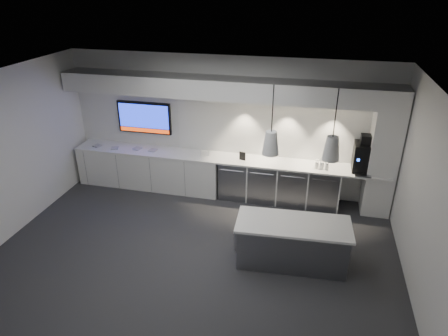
% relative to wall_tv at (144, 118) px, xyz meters
% --- Properties ---
extents(floor, '(7.00, 7.00, 0.00)m').
position_rel_wall_tv_xyz_m(floor, '(1.90, -2.45, -1.56)').
color(floor, '#2F2F31').
rests_on(floor, ground).
extents(ceiling, '(7.00, 7.00, 0.00)m').
position_rel_wall_tv_xyz_m(ceiling, '(1.90, -2.45, 1.44)').
color(ceiling, black).
rests_on(ceiling, wall_back).
extents(wall_back, '(7.00, 0.00, 7.00)m').
position_rel_wall_tv_xyz_m(wall_back, '(1.90, 0.05, -0.06)').
color(wall_back, white).
rests_on(wall_back, floor).
extents(wall_front, '(7.00, 0.00, 7.00)m').
position_rel_wall_tv_xyz_m(wall_front, '(1.90, -4.95, -0.06)').
color(wall_front, white).
rests_on(wall_front, floor).
extents(wall_left, '(0.00, 7.00, 7.00)m').
position_rel_wall_tv_xyz_m(wall_left, '(-1.60, -2.45, -0.06)').
color(wall_left, white).
rests_on(wall_left, floor).
extents(wall_right, '(0.00, 7.00, 7.00)m').
position_rel_wall_tv_xyz_m(wall_right, '(5.40, -2.45, -0.06)').
color(wall_right, white).
rests_on(wall_right, floor).
extents(back_counter, '(6.80, 0.65, 0.04)m').
position_rel_wall_tv_xyz_m(back_counter, '(1.90, -0.27, -0.68)').
color(back_counter, white).
rests_on(back_counter, left_base_cabinets).
extents(left_base_cabinets, '(3.30, 0.63, 0.86)m').
position_rel_wall_tv_xyz_m(left_base_cabinets, '(0.15, -0.27, -1.13)').
color(left_base_cabinets, white).
rests_on(left_base_cabinets, floor).
extents(fridge_unit_a, '(0.60, 0.61, 0.85)m').
position_rel_wall_tv_xyz_m(fridge_unit_a, '(2.15, -0.27, -1.13)').
color(fridge_unit_a, gray).
rests_on(fridge_unit_a, floor).
extents(fridge_unit_b, '(0.60, 0.61, 0.85)m').
position_rel_wall_tv_xyz_m(fridge_unit_b, '(2.78, -0.27, -1.13)').
color(fridge_unit_b, gray).
rests_on(fridge_unit_b, floor).
extents(fridge_unit_c, '(0.60, 0.61, 0.85)m').
position_rel_wall_tv_xyz_m(fridge_unit_c, '(3.41, -0.27, -1.13)').
color(fridge_unit_c, gray).
rests_on(fridge_unit_c, floor).
extents(fridge_unit_d, '(0.60, 0.61, 0.85)m').
position_rel_wall_tv_xyz_m(fridge_unit_d, '(4.04, -0.27, -1.13)').
color(fridge_unit_d, gray).
rests_on(fridge_unit_d, floor).
extents(backsplash, '(4.60, 0.03, 1.30)m').
position_rel_wall_tv_xyz_m(backsplash, '(3.10, 0.03, -0.01)').
color(backsplash, white).
rests_on(backsplash, wall_back).
extents(soffit, '(6.90, 0.60, 0.40)m').
position_rel_wall_tv_xyz_m(soffit, '(1.90, -0.25, 0.84)').
color(soffit, white).
rests_on(soffit, wall_back).
extents(column, '(0.55, 0.55, 2.60)m').
position_rel_wall_tv_xyz_m(column, '(5.10, -0.25, -0.26)').
color(column, white).
rests_on(column, floor).
extents(wall_tv, '(1.25, 0.07, 0.72)m').
position_rel_wall_tv_xyz_m(wall_tv, '(0.00, 0.00, 0.00)').
color(wall_tv, black).
rests_on(wall_tv, wall_back).
extents(island, '(1.91, 0.91, 0.79)m').
position_rel_wall_tv_xyz_m(island, '(3.56, -2.33, -1.16)').
color(island, gray).
rests_on(island, floor).
extents(bin, '(0.32, 0.32, 0.42)m').
position_rel_wall_tv_xyz_m(bin, '(2.69, -2.17, -1.35)').
color(bin, gray).
rests_on(bin, floor).
extents(coffee_machine, '(0.42, 0.59, 0.75)m').
position_rel_wall_tv_xyz_m(coffee_machine, '(4.75, -0.25, -0.35)').
color(coffee_machine, black).
rests_on(coffee_machine, back_counter).
extents(sign_black, '(0.14, 0.06, 0.18)m').
position_rel_wall_tv_xyz_m(sign_black, '(2.32, -0.32, -0.57)').
color(sign_black, black).
rests_on(sign_black, back_counter).
extents(sign_white, '(0.18, 0.07, 0.14)m').
position_rel_wall_tv_xyz_m(sign_white, '(1.48, -0.30, -0.59)').
color(sign_white, white).
rests_on(sign_white, back_counter).
extents(cup_cluster, '(0.28, 0.18, 0.15)m').
position_rel_wall_tv_xyz_m(cup_cluster, '(3.96, -0.33, -0.58)').
color(cup_cluster, white).
rests_on(cup_cluster, back_counter).
extents(tray_a, '(0.20, 0.20, 0.02)m').
position_rel_wall_tv_xyz_m(tray_a, '(-1.07, -0.34, -0.65)').
color(tray_a, '#A8A8A8').
rests_on(tray_a, back_counter).
extents(tray_b, '(0.20, 0.20, 0.02)m').
position_rel_wall_tv_xyz_m(tray_b, '(-0.61, -0.37, -0.65)').
color(tray_b, '#A8A8A8').
rests_on(tray_b, back_counter).
extents(tray_c, '(0.19, 0.19, 0.02)m').
position_rel_wall_tv_xyz_m(tray_c, '(-0.11, -0.28, -0.65)').
color(tray_c, '#A8A8A8').
rests_on(tray_c, back_counter).
extents(tray_d, '(0.19, 0.19, 0.02)m').
position_rel_wall_tv_xyz_m(tray_d, '(0.27, -0.29, -0.65)').
color(tray_d, '#A8A8A8').
rests_on(tray_d, back_counter).
extents(pendant_left, '(0.26, 0.26, 1.06)m').
position_rel_wall_tv_xyz_m(pendant_left, '(3.12, -2.33, 0.59)').
color(pendant_left, white).
rests_on(pendant_left, ceiling).
extents(pendant_right, '(0.26, 0.26, 1.06)m').
position_rel_wall_tv_xyz_m(pendant_right, '(4.00, -2.33, 0.59)').
color(pendant_right, white).
rests_on(pendant_right, ceiling).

